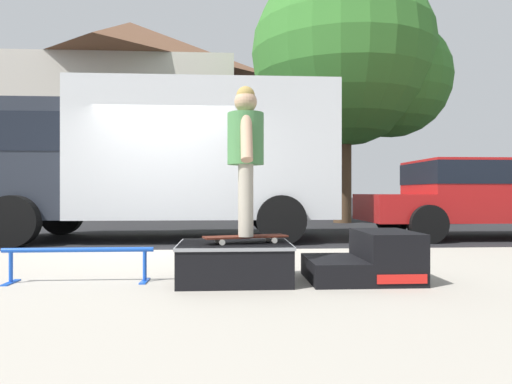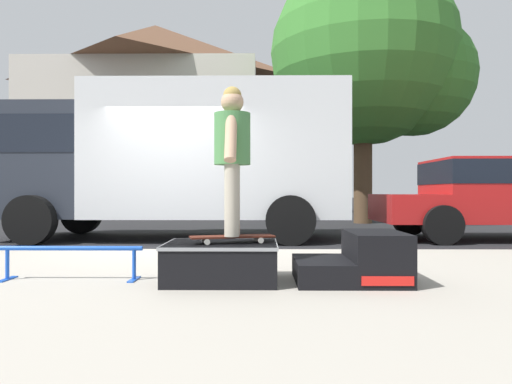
% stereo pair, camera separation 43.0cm
% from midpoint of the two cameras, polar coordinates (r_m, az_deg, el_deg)
% --- Properties ---
extents(ground_plane, '(140.00, 140.00, 0.00)m').
position_cam_midpoint_polar(ground_plane, '(7.35, -10.04, -7.47)').
color(ground_plane, black).
extents(sidewalk_slab, '(50.00, 5.00, 0.12)m').
position_cam_midpoint_polar(sidewalk_slab, '(4.47, -17.32, -11.56)').
color(sidewalk_slab, '#A8A093').
rests_on(sidewalk_slab, ground).
extents(skate_box, '(1.04, 0.80, 0.36)m').
position_cam_midpoint_polar(skate_box, '(4.31, -1.45, -8.56)').
color(skate_box, black).
rests_on(skate_box, sidewalk_slab).
extents(kicker_ramp, '(1.00, 0.80, 0.46)m').
position_cam_midpoint_polar(kicker_ramp, '(4.45, 15.48, -8.30)').
color(kicker_ramp, black).
rests_on(kicker_ramp, sidewalk_slab).
extents(grind_rail, '(1.37, 0.28, 0.32)m').
position_cam_midpoint_polar(grind_rail, '(4.64, -19.66, -7.39)').
color(grind_rail, blue).
rests_on(grind_rail, sidewalk_slab).
extents(skateboard, '(0.81, 0.40, 0.07)m').
position_cam_midpoint_polar(skateboard, '(4.26, -0.08, -5.63)').
color(skateboard, '#4C1E14').
rests_on(skateboard, skate_box).
extents(skater_kid, '(0.34, 0.71, 1.39)m').
position_cam_midpoint_polar(skater_kid, '(4.26, -0.08, 5.53)').
color(skater_kid, '#B7AD99').
rests_on(skater_kid, skateboard).
extents(box_truck, '(6.91, 2.63, 3.05)m').
position_cam_midpoint_polar(box_truck, '(9.53, -9.21, 4.48)').
color(box_truck, silver).
rests_on(box_truck, ground).
extents(pickup_truck_red, '(5.70, 2.09, 1.61)m').
position_cam_midpoint_polar(pickup_truck_red, '(10.60, 30.32, -0.34)').
color(pickup_truck_red, red).
rests_on(pickup_truck_red, ground).
extents(street_tree_main, '(6.22, 5.66, 8.05)m').
position_cam_midpoint_polar(street_tree_main, '(15.10, 15.30, 15.74)').
color(street_tree_main, brown).
rests_on(street_tree_main, ground).
extents(house_behind, '(9.54, 8.23, 8.40)m').
position_cam_midpoint_polar(house_behind, '(20.99, -11.92, 9.01)').
color(house_behind, beige).
rests_on(house_behind, ground).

